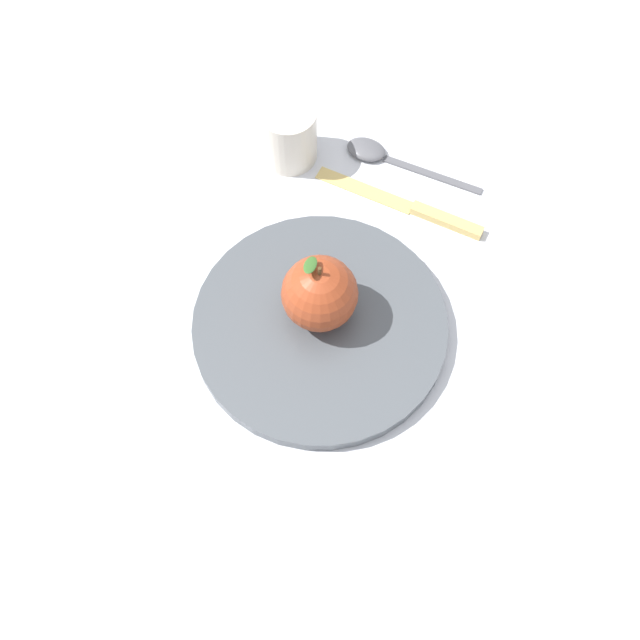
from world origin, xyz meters
The scene contains 6 objects.
ground_plane centered at (0.00, 0.00, 0.00)m, with size 2.40×2.40×0.00m, color silver.
dinner_plate centered at (0.01, 0.05, 0.01)m, with size 0.27×0.27×0.02m.
apple centered at (0.01, 0.04, 0.06)m, with size 0.08×0.08×0.09m.
cup centered at (0.15, -0.14, 0.04)m, with size 0.07×0.07×0.07m.
knife centered at (-0.01, -0.14, 0.00)m, with size 0.21×0.03×0.01m.
spoon centered at (0.06, -0.19, 0.01)m, with size 0.17×0.04×0.01m.
Camera 1 is at (-0.15, 0.34, 0.68)m, focal length 40.00 mm.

